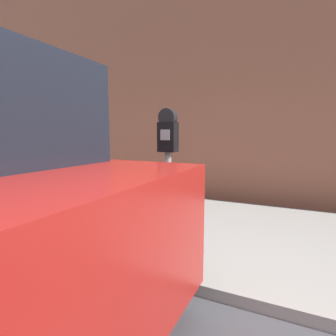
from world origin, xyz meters
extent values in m
cube|color=#9E9B96|center=(0.00, 2.20, 0.05)|extent=(24.00, 2.80, 0.10)
cube|color=#935642|center=(0.00, 4.19, 2.91)|extent=(24.00, 0.30, 5.82)
cylinder|color=gray|center=(-0.09, 1.32, 0.63)|extent=(0.07, 0.07, 1.05)
cube|color=black|center=(-0.09, 1.32, 1.30)|extent=(0.19, 0.13, 0.30)
cube|color=gray|center=(-0.09, 1.25, 1.33)|extent=(0.10, 0.01, 0.11)
cylinder|color=black|center=(-0.09, 1.32, 1.51)|extent=(0.18, 0.11, 0.18)
cylinder|color=black|center=(-0.37, 0.51, 0.35)|extent=(0.71, 0.22, 0.71)
camera|label=1|loc=(1.07, -1.12, 1.33)|focal=28.00mm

